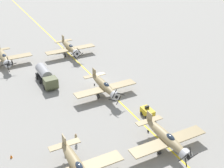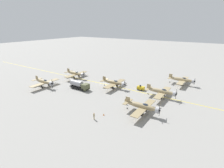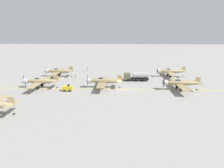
% 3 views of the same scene
% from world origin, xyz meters
% --- Properties ---
extents(ground_plane, '(400.00, 400.00, 0.00)m').
position_xyz_m(ground_plane, '(0.00, 0.00, 0.00)').
color(ground_plane, gray).
extents(taxiway_stripe, '(0.30, 160.00, 0.01)m').
position_xyz_m(taxiway_stripe, '(0.00, 0.00, 0.00)').
color(taxiway_stripe, yellow).
rests_on(taxiway_stripe, ground).
extents(airplane_far_right, '(12.00, 9.98, 3.70)m').
position_xyz_m(airplane_far_right, '(13.83, 21.99, 2.01)').
color(airplane_far_right, '#99855C').
rests_on(airplane_far_right, ground).
extents(airplane_near_right, '(12.00, 9.98, 3.79)m').
position_xyz_m(airplane_near_right, '(15.07, -17.51, 2.01)').
color(airplane_near_right, '#9E8A61').
rests_on(airplane_near_right, ground).
extents(airplane_near_center, '(12.00, 9.98, 3.65)m').
position_xyz_m(airplane_near_center, '(0.04, -16.02, 2.01)').
color(airplane_near_center, '#948057').
rests_on(airplane_near_center, ground).
extents(airplane_far_center, '(12.00, 9.98, 3.75)m').
position_xyz_m(airplane_far_center, '(0.47, 22.69, 2.01)').
color(airplane_far_center, tan).
rests_on(airplane_far_center, ground).
extents(airplane_mid_center, '(12.00, 9.98, 3.65)m').
position_xyz_m(airplane_mid_center, '(1.35, 4.95, 2.01)').
color(airplane_mid_center, '#948057').
rests_on(airplane_mid_center, ground).
extents(fuel_tanker, '(2.68, 8.00, 2.98)m').
position_xyz_m(fuel_tanker, '(9.44, -4.92, 1.51)').
color(fuel_tanker, black).
rests_on(fuel_tanker, ground).
extents(tow_tractor, '(1.57, 2.60, 1.79)m').
position_xyz_m(tow_tractor, '(-1.91, 14.32, 0.79)').
color(tow_tractor, gold).
rests_on(tow_tractor, ground).
extents(ground_crew_walking, '(0.37, 0.37, 1.68)m').
position_xyz_m(ground_crew_walking, '(11.33, 15.31, 0.92)').
color(ground_crew_walking, tan).
rests_on(ground_crew_walking, ground).
extents(traffic_cone, '(0.36, 0.36, 0.55)m').
position_xyz_m(traffic_cone, '(20.52, 14.09, 0.28)').
color(traffic_cone, orange).
rests_on(traffic_cone, ground).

